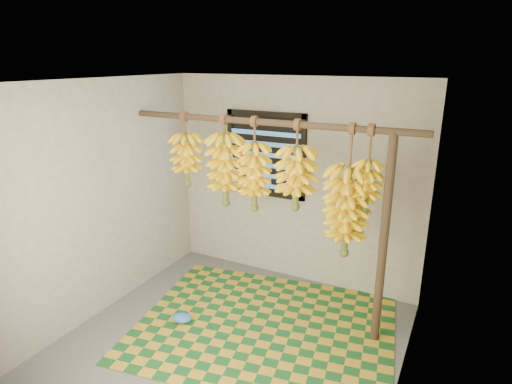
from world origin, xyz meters
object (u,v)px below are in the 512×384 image
Objects in this scene: banana_bunch_d at (296,178)px; banana_bunch_f at (367,186)px; woven_mat at (264,327)px; banana_bunch_b at (225,170)px; banana_bunch_e at (347,212)px; banana_bunch_a at (187,160)px; support_post at (383,243)px; plastic_bag at (182,318)px; banana_bunch_c at (255,177)px.

banana_bunch_d is 1.09× the size of banana_bunch_f.
banana_bunch_d is (0.17, 0.31, 1.49)m from woven_mat.
banana_bunch_e is at bearing 0.00° from banana_bunch_b.
banana_bunch_a and banana_bunch_f have the same top height.
banana_bunch_e is at bearing 24.95° from woven_mat.
support_post is 2.53× the size of banana_bunch_f.
banana_bunch_e is (1.28, 0.00, -0.24)m from banana_bunch_b.
banana_bunch_b is at bearing 0.00° from banana_bunch_a.
banana_bunch_d is 0.56m from banana_bunch_e.
plastic_bag is 1.57m from banana_bunch_b.
support_post is 1.46m from woven_mat.
banana_bunch_d is at bearing -0.00° from banana_bunch_a.
support_post is at bearing 0.00° from banana_bunch_c.
support_post is 0.42m from banana_bunch_e.
banana_bunch_d is at bearing -180.00° from banana_bunch_e.
woven_mat is (-1.02, -0.31, -0.99)m from support_post.
banana_bunch_c is (0.34, -0.00, -0.03)m from banana_bunch_b.
plastic_bag is 2.27m from banana_bunch_f.
banana_bunch_e reaches higher than woven_mat.
banana_bunch_b is (0.48, 0.00, -0.06)m from banana_bunch_a.
banana_bunch_a and banana_bunch_c have the same top height.
banana_bunch_a is 0.84× the size of banana_bunch_c.
banana_bunch_f is at bearing 0.00° from banana_bunch_e.
banana_bunch_c reaches higher than woven_mat.
banana_bunch_a is (-0.31, 0.62, 1.49)m from plastic_bag.
support_post is at bearing -0.00° from banana_bunch_a.
banana_bunch_a and banana_bunch_e have the same top height.
plastic_bag is 0.26× the size of banana_bunch_f.
banana_bunch_e is at bearing 23.19° from plastic_bag.
banana_bunch_d reaches higher than plastic_bag.
support_post is at bearing -0.00° from banana_bunch_e.
woven_mat is 0.84m from plastic_bag.
plastic_bag is 0.22× the size of banana_bunch_c.
banana_bunch_f is at bearing 0.00° from banana_bunch_c.
support_post is 1.62× the size of banana_bunch_e.
plastic_bag is 0.17× the size of banana_bunch_e.
banana_bunch_b is at bearing 180.00° from banana_bunch_c.
banana_bunch_e is 1.57× the size of banana_bunch_f.
banana_bunch_f is (1.11, 0.00, 0.05)m from banana_bunch_c.
banana_bunch_f is (1.92, 0.00, -0.03)m from banana_bunch_a.
banana_bunch_b and banana_bunch_d have the same top height.
banana_bunch_b reaches higher than plastic_bag.
banana_bunch_a is 0.85× the size of banana_bunch_b.
support_post is at bearing -0.00° from banana_bunch_b.
banana_bunch_a is (-1.09, 0.31, 1.54)m from woven_mat.
banana_bunch_b and banana_bunch_e have the same top height.
banana_bunch_f is at bearing 0.00° from banana_bunch_a.
banana_bunch_c is 1.11m from banana_bunch_f.
banana_bunch_e is at bearing 180.00° from support_post.
plastic_bag is at bearing -158.36° from woven_mat.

